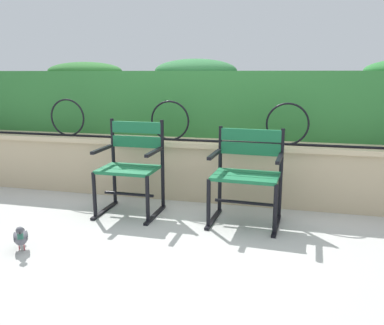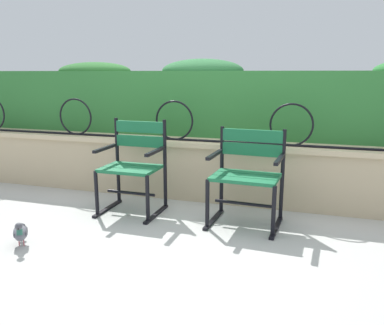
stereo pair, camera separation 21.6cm
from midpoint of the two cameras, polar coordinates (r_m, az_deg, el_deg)
The scene contains 7 objects.
ground_plane at distance 3.69m, azimuth -1.84°, elevation -8.50°, with size 60.00×60.00×0.00m, color #ADADA8.
stone_wall at distance 4.29m, azimuth 0.89°, elevation -1.00°, with size 7.06×0.41×0.63m.
iron_arch_fence at distance 4.22m, azimuth -3.70°, elevation 5.45°, with size 6.53×0.02×0.42m.
hedge_row at distance 4.68m, azimuth 2.59°, elevation 8.96°, with size 6.92×0.68×0.86m.
park_chair_left at distance 3.90m, azimuth -10.19°, elevation -0.35°, with size 0.56×0.52×0.89m.
park_chair_right at distance 3.61m, azimuth 6.12°, elevation -1.37°, with size 0.63×0.55×0.84m.
pigeon_far_side at distance 3.41m, azimuth -24.85°, elevation -9.51°, with size 0.21×0.25×0.22m.
Camera 1 is at (0.85, -3.34, 1.33)m, focal length 37.60 mm.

